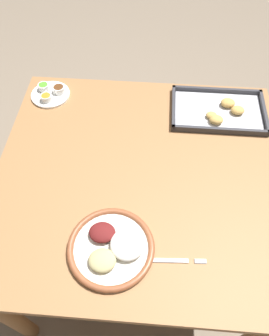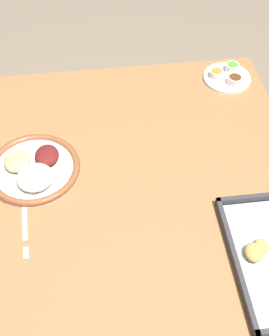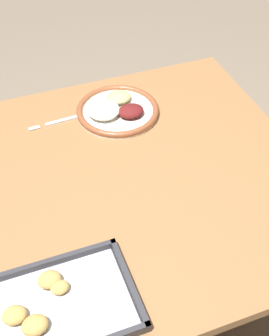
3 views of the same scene
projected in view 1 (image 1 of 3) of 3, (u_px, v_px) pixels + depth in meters
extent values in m
plane|color=#7A6B59|center=(138.00, 249.00, 1.71)|extent=(8.00, 8.00, 0.00)
cube|color=olive|center=(140.00, 176.00, 1.15)|extent=(1.01, 0.95, 0.03)
cylinder|color=olive|center=(9.00, 316.00, 1.21)|extent=(0.06, 0.06, 0.68)
cylinder|color=olive|center=(58.00, 140.00, 1.70)|extent=(0.06, 0.06, 0.68)
cylinder|color=olive|center=(234.00, 151.00, 1.66)|extent=(0.06, 0.06, 0.68)
cylinder|color=white|center=(111.00, 248.00, 0.97)|extent=(0.26, 0.26, 0.01)
torus|color=brown|center=(111.00, 248.00, 0.97)|extent=(0.26, 0.26, 0.02)
ellipsoid|color=silver|center=(127.00, 244.00, 0.95)|extent=(0.10, 0.10, 0.04)
ellipsoid|color=maroon|center=(102.00, 232.00, 0.98)|extent=(0.08, 0.07, 0.03)
ellipsoid|color=tan|center=(102.00, 260.00, 0.93)|extent=(0.08, 0.07, 0.03)
cube|color=silver|center=(163.00, 260.00, 0.95)|extent=(0.15, 0.02, 0.00)
cylinder|color=silver|center=(201.00, 263.00, 0.95)|extent=(0.04, 0.01, 0.00)
cylinder|color=silver|center=(201.00, 262.00, 0.95)|extent=(0.04, 0.01, 0.00)
cylinder|color=silver|center=(200.00, 261.00, 0.95)|extent=(0.04, 0.01, 0.00)
cylinder|color=silver|center=(200.00, 259.00, 0.96)|extent=(0.04, 0.01, 0.00)
cylinder|color=white|center=(51.00, 95.00, 1.35)|extent=(0.16, 0.16, 0.01)
cylinder|color=silver|center=(46.00, 98.00, 1.32)|extent=(0.04, 0.04, 0.03)
cylinder|color=#C67F23|center=(46.00, 96.00, 1.31)|extent=(0.04, 0.04, 0.01)
cylinder|color=silver|center=(59.00, 89.00, 1.35)|extent=(0.05, 0.05, 0.03)
cylinder|color=#593319|center=(58.00, 87.00, 1.34)|extent=(0.04, 0.04, 0.01)
cylinder|color=silver|center=(44.00, 87.00, 1.35)|extent=(0.04, 0.04, 0.03)
cylinder|color=#51992D|center=(43.00, 85.00, 1.34)|extent=(0.04, 0.04, 0.01)
cube|color=#333338|center=(218.00, 112.00, 1.30)|extent=(0.37, 0.23, 0.01)
cube|color=silver|center=(218.00, 111.00, 1.30)|extent=(0.34, 0.21, 0.00)
cube|color=#333338|center=(221.00, 130.00, 1.23)|extent=(0.37, 0.01, 0.02)
cube|color=#333338|center=(217.00, 90.00, 1.35)|extent=(0.37, 0.01, 0.02)
cube|color=#333338|center=(173.00, 107.00, 1.30)|extent=(0.01, 0.23, 0.02)
cube|color=#333338|center=(264.00, 112.00, 1.28)|extent=(0.01, 0.23, 0.02)
ellipsoid|color=tan|center=(216.00, 120.00, 1.25)|extent=(0.05, 0.05, 0.03)
ellipsoid|color=tan|center=(228.00, 103.00, 1.30)|extent=(0.06, 0.05, 0.03)
ellipsoid|color=tan|center=(211.00, 115.00, 1.27)|extent=(0.04, 0.04, 0.02)
ellipsoid|color=tan|center=(238.00, 110.00, 1.28)|extent=(0.05, 0.04, 0.03)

